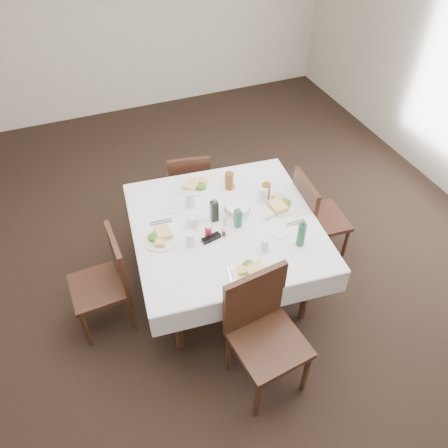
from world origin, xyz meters
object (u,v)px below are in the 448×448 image
at_px(water_w, 190,240).
at_px(oil_cruet_dark, 214,210).
at_px(chair_west, 108,277).
at_px(dining_table, 225,230).
at_px(chair_east, 313,214).
at_px(ketchup_bottle, 208,231).
at_px(chair_north, 189,183).
at_px(chair_south, 262,326).
at_px(green_bottle, 301,234).
at_px(water_e, 263,195).
at_px(water_n, 190,199).
at_px(bread_basket, 238,209).
at_px(coffee_mug, 193,222).
at_px(water_s, 265,245).
at_px(oil_cruet_green, 238,218).

distance_m(water_w, oil_cruet_dark, 0.34).
bearing_deg(chair_west, dining_table, -0.52).
xyz_separation_m(chair_east, ketchup_bottle, (-1.05, -0.13, 0.28)).
bearing_deg(chair_north, oil_cruet_dark, -93.67).
height_order(chair_south, green_bottle, chair_south).
relative_size(chair_east, water_e, 6.31).
xyz_separation_m(water_n, bread_basket, (0.33, -0.22, -0.04)).
relative_size(chair_north, water_e, 5.68).
xyz_separation_m(water_e, water_w, (-0.74, -0.27, -0.01)).
xyz_separation_m(water_e, coffee_mug, (-0.65, -0.07, -0.03)).
bearing_deg(water_s, chair_south, -115.82).
relative_size(water_w, green_bottle, 0.53).
distance_m(water_s, water_w, 0.56).
distance_m(chair_east, green_bottle, 0.72).
xyz_separation_m(chair_west, bread_basket, (1.13, 0.08, 0.28)).
xyz_separation_m(oil_cruet_green, ketchup_bottle, (-0.26, -0.02, -0.04)).
bearing_deg(chair_south, coffee_mug, 100.74).
height_order(chair_east, water_e, chair_east).
bearing_deg(ketchup_bottle, water_w, -164.41).
xyz_separation_m(bread_basket, green_bottle, (0.30, -0.51, 0.07)).
xyz_separation_m(ketchup_bottle, green_bottle, (0.63, -0.34, 0.05)).
bearing_deg(bread_basket, water_n, 146.19).
bearing_deg(chair_south, bread_basket, 77.41).
bearing_deg(water_s, water_e, 65.92).
relative_size(chair_south, oil_cruet_green, 4.82).
xyz_separation_m(dining_table, chair_north, (-0.01, 0.95, -0.21)).
relative_size(chair_south, water_n, 7.21).
bearing_deg(bread_basket, chair_west, -176.19).
relative_size(dining_table, chair_north, 1.92).
xyz_separation_m(chair_west, water_s, (1.16, -0.39, 0.30)).
distance_m(chair_east, oil_cruet_dark, 1.00).
distance_m(water_n, green_bottle, 0.98).
bearing_deg(water_w, bread_basket, 24.53).
xyz_separation_m(water_n, water_s, (0.36, -0.69, -0.01)).
bearing_deg(bread_basket, dining_table, -149.45).
distance_m(chair_north, chair_west, 1.36).
bearing_deg(water_w, chair_south, -70.43).
height_order(water_n, coffee_mug, water_n).
relative_size(dining_table, water_n, 11.56).
xyz_separation_m(chair_north, water_w, (-0.33, -1.09, 0.35)).
bearing_deg(oil_cruet_dark, water_s, -62.59).
relative_size(water_s, water_w, 0.87).
xyz_separation_m(water_n, oil_cruet_dark, (0.13, -0.24, 0.03)).
relative_size(chair_south, bread_basket, 4.63).
relative_size(water_w, bread_basket, 0.58).
bearing_deg(chair_north, water_s, -82.38).
relative_size(chair_north, ketchup_bottle, 7.18).
relative_size(water_w, coffee_mug, 0.93).
bearing_deg(water_s, water_w, 154.02).
bearing_deg(chair_south, chair_north, 88.04).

